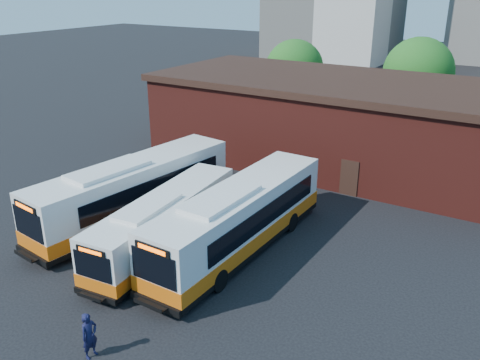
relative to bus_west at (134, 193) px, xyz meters
The scene contains 8 objects.
ground 7.59m from the bus_west, 31.23° to the right, with size 220.00×220.00×0.00m, color black.
bus_west is the anchor object (origin of this frame).
bus_midwest 4.21m from the bus_west, 25.31° to the right, with size 3.41×11.47×3.08m.
bus_mideast 7.13m from the bus_west, ahead, with size 3.01×13.52×3.66m.
transit_worker 11.78m from the bus_west, 55.29° to the right, with size 0.68×0.45×1.87m, color #121335.
depot_building 17.43m from the bus_west, 68.61° to the left, with size 28.60×12.60×6.40m.
tree_west 28.55m from the bus_west, 97.42° to the left, with size 6.00×6.00×7.65m.
tree_mid 31.47m from the bus_west, 74.56° to the left, with size 6.56×6.56×8.36m.
Camera 1 is at (13.25, -15.92, 13.24)m, focal length 38.00 mm.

